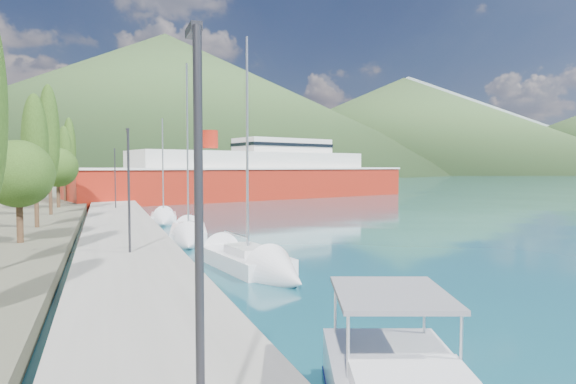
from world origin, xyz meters
name	(u,v)px	position (x,y,z in m)	size (l,w,h in m)	color
ground	(144,186)	(0.00, 120.00, 0.00)	(1400.00, 1400.00, 0.00)	#164E5C
quay	(120,227)	(-9.00, 26.00, 0.40)	(5.00, 88.00, 0.80)	gray
hills_far	(222,112)	(138.59, 618.73, 77.39)	(1480.00, 900.00, 180.00)	gray
hills_near	(242,113)	(98.04, 372.50, 49.18)	(1010.00, 520.00, 115.00)	#355129
tree_row	(46,154)	(-14.58, 32.41, 6.03)	(4.12, 63.23, 11.64)	#47301E
lamp_posts	(126,183)	(-9.00, 15.24, 4.08)	(0.15, 46.19, 6.06)	#2D2D33
sailboat_near	(264,268)	(-3.36, 8.42, 0.33)	(3.89, 8.77, 12.17)	silver
sailboat_mid	(188,238)	(-4.98, 19.32, 0.31)	(3.79, 9.28, 12.97)	silver
sailboat_far	(163,220)	(-5.24, 30.97, 0.29)	(3.05, 7.16, 10.20)	silver
ferry	(255,177)	(12.34, 60.62, 3.33)	(56.31, 24.95, 10.95)	#9F1D0F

